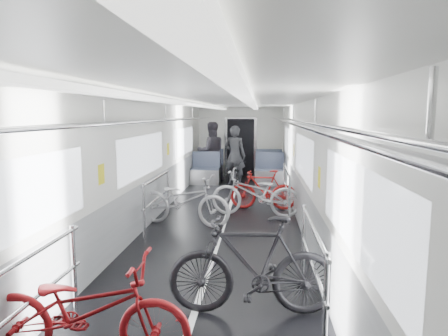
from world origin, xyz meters
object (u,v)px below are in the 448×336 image
(bike_right_mid, at_px, (255,193))
(bike_aisle, at_px, (238,173))
(person_seated, at_px, (211,151))
(bike_left_near, at_px, (85,311))
(bike_right_far, at_px, (263,190))
(person_standing, at_px, (235,156))
(bike_left_far, at_px, (184,200))
(bike_right_near, at_px, (253,265))

(bike_right_mid, relative_size, bike_aisle, 1.25)
(bike_right_mid, bearing_deg, person_seated, -154.22)
(bike_left_near, height_order, bike_aisle, bike_left_near)
(bike_left_near, relative_size, bike_right_far, 1.21)
(bike_right_mid, relative_size, bike_right_far, 1.25)
(bike_right_mid, relative_size, person_standing, 1.04)
(bike_left_near, distance_m, person_seated, 9.79)
(bike_left_far, relative_size, bike_aisle, 1.25)
(bike_left_near, distance_m, bike_right_near, 1.75)
(bike_aisle, bearing_deg, bike_right_far, -72.07)
(bike_left_far, distance_m, bike_aisle, 4.57)
(bike_left_near, height_order, person_standing, person_standing)
(bike_left_far, xyz_separation_m, person_seated, (-0.11, 5.36, 0.46))
(bike_left_far, distance_m, bike_right_near, 3.69)
(bike_left_near, bearing_deg, bike_left_far, -0.73)
(bike_right_mid, distance_m, bike_right_far, 0.67)
(bike_right_near, distance_m, bike_right_mid, 4.22)
(bike_right_mid, distance_m, person_seated, 4.81)
(bike_left_far, height_order, bike_right_far, bike_left_far)
(bike_right_far, height_order, person_standing, person_standing)
(person_standing, bearing_deg, bike_left_near, 99.42)
(bike_right_near, bearing_deg, bike_left_near, -57.83)
(person_seated, bearing_deg, bike_right_mid, 89.60)
(bike_left_far, relative_size, person_seated, 0.99)
(bike_right_far, bearing_deg, bike_aisle, -163.51)
(bike_left_far, bearing_deg, person_seated, 13.80)
(bike_left_near, height_order, person_seated, person_seated)
(bike_right_mid, distance_m, person_standing, 3.76)
(bike_right_mid, bearing_deg, bike_left_near, -7.46)
(bike_left_near, height_order, bike_right_far, bike_left_near)
(bike_left_near, bearing_deg, bike_right_mid, -15.59)
(bike_aisle, height_order, person_seated, person_seated)
(bike_left_near, bearing_deg, person_standing, -5.26)
(bike_right_near, relative_size, person_seated, 0.95)
(person_seated, bearing_deg, bike_left_far, 72.49)
(bike_left_near, height_order, bike_left_far, bike_left_far)
(bike_left_far, height_order, bike_right_mid, bike_right_mid)
(bike_left_far, relative_size, person_standing, 1.04)
(bike_right_near, distance_m, bike_right_far, 4.86)
(bike_left_far, bearing_deg, bike_right_near, -144.78)
(bike_left_far, bearing_deg, bike_left_near, -167.47)
(bike_left_near, bearing_deg, person_seated, -0.03)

